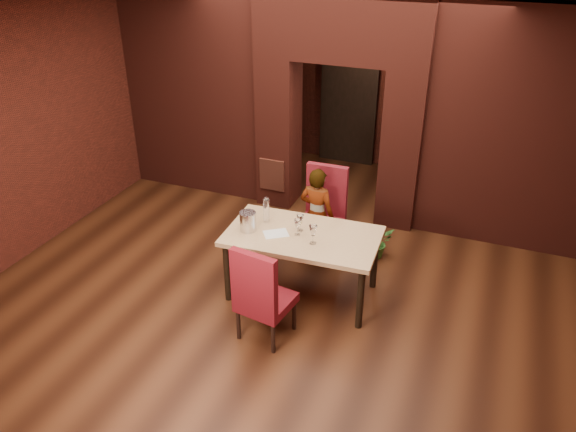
% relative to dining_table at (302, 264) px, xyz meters
% --- Properties ---
extents(floor, '(8.00, 8.00, 0.00)m').
position_rel_dining_table_xyz_m(floor, '(-0.27, 0.24, -0.41)').
color(floor, '#412010').
rests_on(floor, ground).
extents(ceiling, '(7.00, 8.00, 0.04)m').
position_rel_dining_table_xyz_m(ceiling, '(-0.27, 0.24, 2.79)').
color(ceiling, silver).
rests_on(ceiling, ground).
extents(wall_back, '(7.00, 0.04, 3.20)m').
position_rel_dining_table_xyz_m(wall_back, '(-0.27, 4.24, 1.19)').
color(wall_back, maroon).
rests_on(wall_back, ground).
extents(wall_front, '(7.00, 0.04, 3.20)m').
position_rel_dining_table_xyz_m(wall_front, '(-0.27, -3.76, 1.19)').
color(wall_front, maroon).
rests_on(wall_front, ground).
extents(wall_left, '(0.04, 8.00, 3.20)m').
position_rel_dining_table_xyz_m(wall_left, '(-3.77, 0.24, 1.19)').
color(wall_left, maroon).
rests_on(wall_left, ground).
extents(pillar_left, '(0.55, 0.55, 2.30)m').
position_rel_dining_table_xyz_m(pillar_left, '(-1.22, 2.24, 0.74)').
color(pillar_left, maroon).
rests_on(pillar_left, ground).
extents(pillar_right, '(0.55, 0.55, 2.30)m').
position_rel_dining_table_xyz_m(pillar_right, '(0.68, 2.24, 0.74)').
color(pillar_right, maroon).
rests_on(pillar_right, ground).
extents(lintel, '(2.45, 0.55, 0.90)m').
position_rel_dining_table_xyz_m(lintel, '(-0.27, 2.24, 2.34)').
color(lintel, maroon).
rests_on(lintel, ground).
extents(wing_wall_left, '(2.28, 0.35, 3.20)m').
position_rel_dining_table_xyz_m(wing_wall_left, '(-2.64, 2.24, 1.19)').
color(wing_wall_left, maroon).
rests_on(wing_wall_left, ground).
extents(wing_wall_right, '(2.28, 0.35, 3.20)m').
position_rel_dining_table_xyz_m(wing_wall_right, '(2.09, 2.24, 1.19)').
color(wing_wall_right, maroon).
rests_on(wing_wall_right, ground).
extents(vent_panel, '(0.40, 0.03, 0.50)m').
position_rel_dining_table_xyz_m(vent_panel, '(-1.22, 1.95, 0.14)').
color(vent_panel, '#AD4B32').
rests_on(vent_panel, ground).
extents(rear_door, '(0.90, 0.08, 2.10)m').
position_rel_dining_table_xyz_m(rear_door, '(-0.67, 4.18, 0.64)').
color(rear_door, black).
rests_on(rear_door, ground).
extents(rear_door_frame, '(1.02, 0.04, 2.22)m').
position_rel_dining_table_xyz_m(rear_door_frame, '(-0.67, 4.14, 0.64)').
color(rear_door_frame, black).
rests_on(rear_door_frame, ground).
extents(dining_table, '(1.82, 1.08, 0.83)m').
position_rel_dining_table_xyz_m(dining_table, '(0.00, 0.00, 0.00)').
color(dining_table, tan).
rests_on(dining_table, ground).
extents(chair_far, '(0.56, 0.56, 1.22)m').
position_rel_dining_table_xyz_m(chair_far, '(-0.08, 0.92, 0.19)').
color(chair_far, maroon).
rests_on(chair_far, ground).
extents(chair_near, '(0.60, 0.60, 1.16)m').
position_rel_dining_table_xyz_m(chair_near, '(-0.10, -0.85, 0.16)').
color(chair_near, maroon).
rests_on(chair_near, ground).
extents(person_seated, '(0.50, 0.35, 1.29)m').
position_rel_dining_table_xyz_m(person_seated, '(-0.12, 0.84, 0.23)').
color(person_seated, white).
rests_on(person_seated, ground).
extents(wine_glass_a, '(0.08, 0.08, 0.21)m').
position_rel_dining_table_xyz_m(wine_glass_a, '(-0.06, 0.07, 0.52)').
color(wine_glass_a, white).
rests_on(wine_glass_a, dining_table).
extents(wine_glass_b, '(0.08, 0.08, 0.20)m').
position_rel_dining_table_xyz_m(wine_glass_b, '(-0.05, -0.04, 0.51)').
color(wine_glass_b, white).
rests_on(wine_glass_b, dining_table).
extents(wine_glass_c, '(0.09, 0.09, 0.23)m').
position_rel_dining_table_xyz_m(wine_glass_c, '(0.18, -0.15, 0.53)').
color(wine_glass_c, white).
rests_on(wine_glass_c, dining_table).
extents(tasting_sheet, '(0.34, 0.33, 0.00)m').
position_rel_dining_table_xyz_m(tasting_sheet, '(-0.29, -0.11, 0.42)').
color(tasting_sheet, silver).
rests_on(tasting_sheet, dining_table).
extents(wine_bucket, '(0.19, 0.19, 0.24)m').
position_rel_dining_table_xyz_m(wine_bucket, '(-0.62, -0.15, 0.53)').
color(wine_bucket, silver).
rests_on(wine_bucket, dining_table).
extents(water_bottle, '(0.08, 0.08, 0.32)m').
position_rel_dining_table_xyz_m(water_bottle, '(-0.51, 0.12, 0.58)').
color(water_bottle, white).
rests_on(water_bottle, dining_table).
extents(potted_plant, '(0.53, 0.54, 0.45)m').
position_rel_dining_table_xyz_m(potted_plant, '(0.64, 1.15, -0.19)').
color(potted_plant, '#316725').
rests_on(potted_plant, ground).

